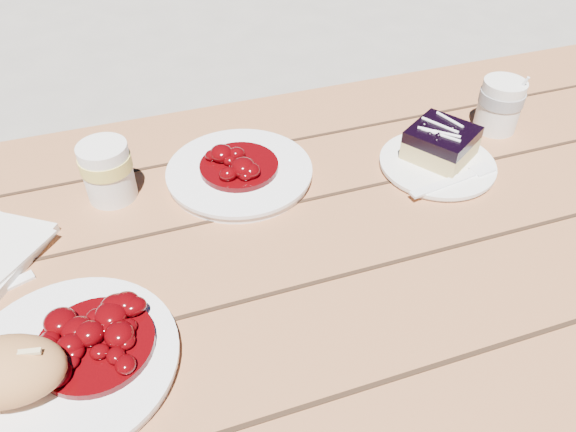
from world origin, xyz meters
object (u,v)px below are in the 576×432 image
object	(u,v)px
picnic_table	(302,313)
second_plate	(240,173)
blueberry_cake	(441,142)
bread_roll	(6,371)
coffee_cup	(500,105)
main_plate	(71,363)
second_cup	(108,172)
dessert_plate	(437,165)

from	to	relation	value
picnic_table	second_plate	xyz separation A→B (m)	(-0.05, 0.17, 0.17)
picnic_table	blueberry_cake	xyz separation A→B (m)	(0.27, 0.11, 0.20)
blueberry_cake	second_plate	world-z (taller)	blueberry_cake
bread_roll	coffee_cup	xyz separation A→B (m)	(0.79, 0.29, -0.00)
picnic_table	main_plate	distance (m)	0.38
picnic_table	second_cup	size ratio (longest dim) A/B	21.97
second_cup	bread_roll	bearing A→B (deg)	-112.37
main_plate	second_plate	size ratio (longest dim) A/B	1.05
coffee_cup	second_cup	bearing A→B (deg)	177.90
dessert_plate	coffee_cup	xyz separation A→B (m)	(0.16, 0.07, 0.04)
second_plate	second_cup	size ratio (longest dim) A/B	2.46
main_plate	dessert_plate	distance (m)	0.61
dessert_plate	coffee_cup	size ratio (longest dim) A/B	1.98
blueberry_cake	coffee_cup	xyz separation A→B (m)	(0.15, 0.06, 0.01)
blueberry_cake	second_plate	bearing A→B (deg)	136.41
dessert_plate	coffee_cup	bearing A→B (deg)	24.51
picnic_table	second_cup	bearing A→B (deg)	142.36
coffee_cup	second_plate	bearing A→B (deg)	179.22
dessert_plate	second_cup	xyz separation A→B (m)	(-0.50, 0.10, 0.04)
blueberry_cake	picnic_table	bearing A→B (deg)	168.78
bread_roll	coffee_cup	distance (m)	0.84
bread_roll	second_plate	world-z (taller)	bread_roll
dessert_plate	coffee_cup	distance (m)	0.18
bread_roll	blueberry_cake	bearing A→B (deg)	20.08
main_plate	dessert_plate	xyz separation A→B (m)	(0.58, 0.20, -0.00)
main_plate	coffee_cup	size ratio (longest dim) A/B	2.58
bread_roll	dessert_plate	size ratio (longest dim) A/B	0.68
second_plate	coffee_cup	bearing A→B (deg)	-0.78
picnic_table	second_cup	xyz separation A→B (m)	(-0.24, 0.19, 0.21)
coffee_cup	second_cup	world-z (taller)	same
picnic_table	main_plate	bearing A→B (deg)	-160.97
picnic_table	bread_roll	xyz separation A→B (m)	(-0.37, -0.13, 0.21)
bread_roll	dessert_plate	bearing A→B (deg)	19.17
dessert_plate	second_cup	world-z (taller)	second_cup
main_plate	blueberry_cake	bearing A→B (deg)	20.09
picnic_table	main_plate	xyz separation A→B (m)	(-0.32, -0.11, 0.17)
picnic_table	coffee_cup	xyz separation A→B (m)	(0.42, 0.16, 0.21)
picnic_table	dessert_plate	world-z (taller)	dessert_plate
picnic_table	dessert_plate	distance (m)	0.32
picnic_table	blueberry_cake	world-z (taller)	blueberry_cake
blueberry_cake	main_plate	bearing A→B (deg)	167.56
bread_roll	second_plate	distance (m)	0.44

